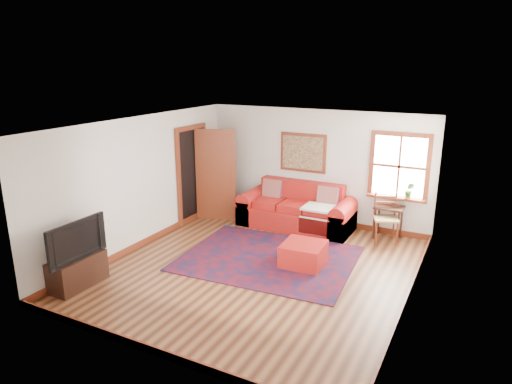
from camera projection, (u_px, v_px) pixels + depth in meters
The scene contains 13 objects.
ground at pixel (259, 269), 7.90m from camera, with size 5.50×5.50×0.00m, color #432112.
room_envelope at pixel (259, 176), 7.46m from camera, with size 5.04×5.54×2.52m.
window at pixel (400, 174), 9.06m from camera, with size 1.18×0.20×1.38m.
doorway at pixel (207, 174), 10.10m from camera, with size 0.89×1.08×2.14m.
framed_artwork at pixel (303, 153), 9.93m from camera, with size 1.05×0.07×0.85m.
persian_rug at pixel (268, 258), 8.30m from camera, with size 3.03×2.42×0.02m, color #560C14.
red_leather_sofa at pixel (297, 212), 9.86m from camera, with size 2.43×1.00×0.95m.
red_ottoman at pixel (303, 254), 8.00m from camera, with size 0.71×0.71×0.41m, color #A51815.
side_table at pixel (389, 212), 9.14m from camera, with size 0.56×0.42×0.67m.
ladder_back_chair at pixel (386, 216), 9.00m from camera, with size 0.58×0.57×0.98m.
media_cabinet at pixel (78, 271), 7.24m from camera, with size 0.41×0.91×0.50m, color black.
television at pixel (72, 239), 7.04m from camera, with size 1.09×0.14×0.63m, color black.
candle_hurricane at pixel (98, 243), 7.48m from camera, with size 0.12×0.12×0.18m.
Camera 1 is at (3.28, -6.44, 3.46)m, focal length 32.00 mm.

